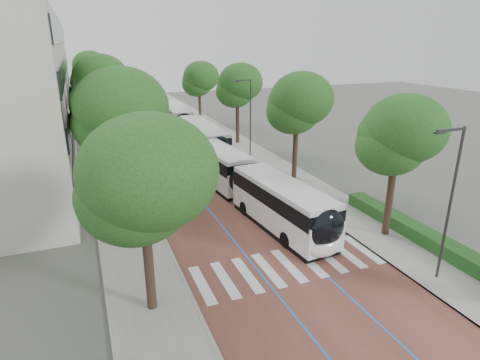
% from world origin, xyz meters
% --- Properties ---
extents(ground, '(160.00, 160.00, 0.00)m').
position_xyz_m(ground, '(0.00, 0.00, 0.00)').
color(ground, '#51544C').
rests_on(ground, ground).
extents(road, '(11.00, 140.00, 0.02)m').
position_xyz_m(road, '(0.00, 40.00, 0.01)').
color(road, brown).
rests_on(road, ground).
extents(sidewalk_left, '(4.00, 140.00, 0.12)m').
position_xyz_m(sidewalk_left, '(-7.50, 40.00, 0.06)').
color(sidewalk_left, gray).
rests_on(sidewalk_left, ground).
extents(sidewalk_right, '(4.00, 140.00, 0.12)m').
position_xyz_m(sidewalk_right, '(7.50, 40.00, 0.06)').
color(sidewalk_right, gray).
rests_on(sidewalk_right, ground).
extents(kerb_left, '(0.20, 140.00, 0.14)m').
position_xyz_m(kerb_left, '(-5.60, 40.00, 0.06)').
color(kerb_left, gray).
rests_on(kerb_left, ground).
extents(kerb_right, '(0.20, 140.00, 0.14)m').
position_xyz_m(kerb_right, '(5.60, 40.00, 0.06)').
color(kerb_right, gray).
rests_on(kerb_right, ground).
extents(zebra_crossing, '(10.55, 3.60, 0.01)m').
position_xyz_m(zebra_crossing, '(0.20, 1.00, 0.03)').
color(zebra_crossing, silver).
rests_on(zebra_crossing, ground).
extents(lane_line_left, '(0.12, 126.00, 0.01)m').
position_xyz_m(lane_line_left, '(-1.60, 40.00, 0.02)').
color(lane_line_left, blue).
rests_on(lane_line_left, road).
extents(lane_line_right, '(0.12, 126.00, 0.01)m').
position_xyz_m(lane_line_right, '(1.60, 40.00, 0.02)').
color(lane_line_right, blue).
rests_on(lane_line_right, road).
extents(hedge, '(1.20, 14.00, 0.80)m').
position_xyz_m(hedge, '(9.10, 0.00, 0.52)').
color(hedge, '#174418').
rests_on(hedge, sidewalk_right).
extents(streetlight_near, '(1.82, 0.20, 8.00)m').
position_xyz_m(streetlight_near, '(6.62, -3.00, 4.82)').
color(streetlight_near, '#313134').
rests_on(streetlight_near, sidewalk_right).
extents(streetlight_far, '(1.82, 0.20, 8.00)m').
position_xyz_m(streetlight_far, '(6.62, 22.00, 4.82)').
color(streetlight_far, '#313134').
rests_on(streetlight_far, sidewalk_right).
extents(lamp_post_left, '(0.14, 0.14, 8.00)m').
position_xyz_m(lamp_post_left, '(-6.10, 8.00, 4.12)').
color(lamp_post_left, '#313134').
rests_on(lamp_post_left, sidewalk_left).
extents(trees_left, '(6.30, 60.66, 9.99)m').
position_xyz_m(trees_left, '(-7.50, 24.94, 6.70)').
color(trees_left, black).
rests_on(trees_left, ground).
extents(trees_right, '(5.40, 47.11, 8.84)m').
position_xyz_m(trees_right, '(7.70, 23.37, 6.35)').
color(trees_right, black).
rests_on(trees_right, ground).
extents(lead_bus, '(4.22, 18.55, 3.20)m').
position_xyz_m(lead_bus, '(1.59, 9.13, 1.63)').
color(lead_bus, black).
rests_on(lead_bus, ground).
extents(bus_queued_0, '(2.68, 12.43, 3.20)m').
position_xyz_m(bus_queued_0, '(2.61, 24.92, 1.62)').
color(bus_queued_0, white).
rests_on(bus_queued_0, ground).
extents(bus_queued_1, '(3.09, 12.50, 3.20)m').
position_xyz_m(bus_queued_1, '(2.71, 38.55, 1.62)').
color(bus_queued_1, white).
rests_on(bus_queued_1, ground).
extents(bus_queued_2, '(3.06, 12.50, 3.20)m').
position_xyz_m(bus_queued_2, '(1.92, 51.59, 1.62)').
color(bus_queued_2, white).
rests_on(bus_queued_2, ground).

